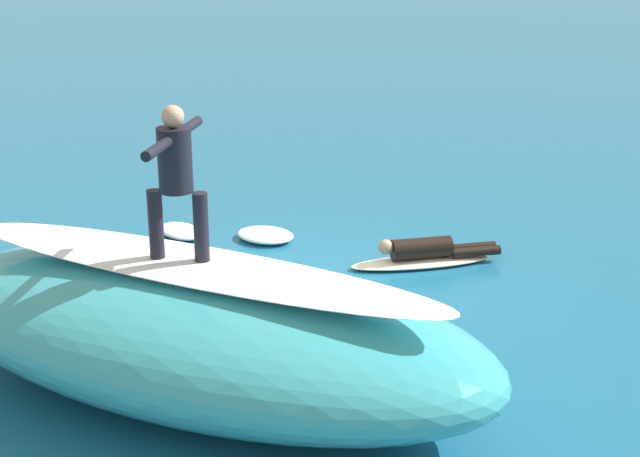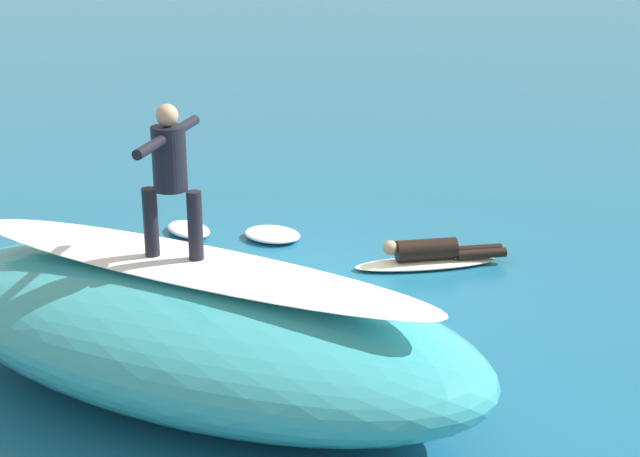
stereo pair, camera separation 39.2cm
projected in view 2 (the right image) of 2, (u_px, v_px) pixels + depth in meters
The scene contains 9 objects.
ground_plane at pixel (315, 289), 12.57m from camera, with size 120.00×120.00×0.00m, color #196084.
wave_crest at pixel (192, 328), 9.87m from camera, with size 6.56×2.96×1.34m, color teal.
wave_foam_lip at pixel (189, 264), 9.64m from camera, with size 5.58×1.04×0.08m, color white.
surfboard_riding at pixel (175, 261), 9.72m from camera, with size 2.11×0.51×0.08m, color silver.
surfer_riding at pixel (170, 170), 9.41m from camera, with size 0.63×1.50×1.58m.
surfboard_paddling at pixel (426, 263), 13.35m from camera, with size 2.03×0.51×0.10m, color #EAE5C6.
surfer_paddling at pixel (435, 250), 13.31m from camera, with size 1.64×1.02×0.32m.
foam_patch_near at pixel (189, 229), 14.63m from camera, with size 0.89×0.55×0.14m, color white.
foam_patch_mid at pixel (272, 234), 14.41m from camera, with size 0.90×0.71×0.15m, color white.
Camera 2 is at (-3.52, 11.07, 4.88)m, focal length 53.67 mm.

